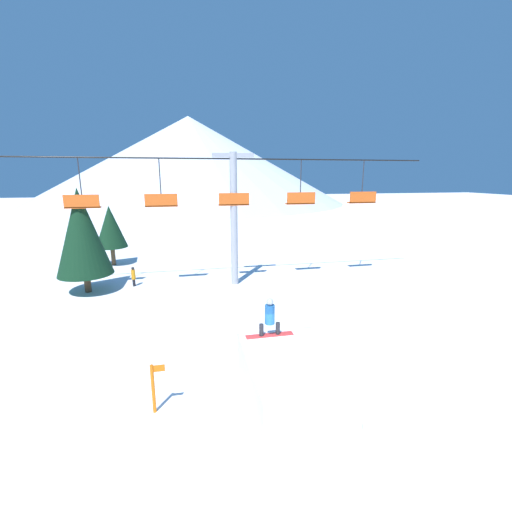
% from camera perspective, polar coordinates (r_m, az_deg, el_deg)
% --- Properties ---
extents(ground_plane, '(220.00, 220.00, 0.00)m').
position_cam_1_polar(ground_plane, '(10.95, 3.40, -24.16)').
color(ground_plane, white).
extents(mountain_ridge, '(76.07, 76.07, 20.78)m').
position_cam_1_polar(mountain_ridge, '(90.65, -10.99, 15.42)').
color(mountain_ridge, silver).
rests_on(mountain_ridge, ground_plane).
extents(snow_ramp, '(2.49, 3.54, 1.72)m').
position_cam_1_polar(snow_ramp, '(10.42, 5.89, -20.56)').
color(snow_ramp, white).
rests_on(snow_ramp, ground_plane).
extents(snowboarder, '(1.52, 0.31, 1.25)m').
position_cam_1_polar(snowboarder, '(10.84, 2.30, -10.26)').
color(snowboarder, '#B22D2D').
rests_on(snowboarder, snow_ramp).
extents(chairlift, '(24.49, 0.44, 7.99)m').
position_cam_1_polar(chairlift, '(20.65, -3.71, 8.13)').
color(chairlift, '#9E9EA3').
rests_on(chairlift, ground_plane).
extents(pine_tree_near, '(3.04, 3.04, 6.02)m').
position_cam_1_polar(pine_tree_near, '(21.65, -27.08, 3.55)').
color(pine_tree_near, '#4C3823').
rests_on(pine_tree_near, ground_plane).
extents(pine_tree_far, '(2.27, 2.27, 4.50)m').
position_cam_1_polar(pine_tree_far, '(27.73, -23.11, 4.49)').
color(pine_tree_far, '#4C3823').
rests_on(pine_tree_far, ground_plane).
extents(trail_marker, '(0.41, 0.10, 1.50)m').
position_cam_1_polar(trail_marker, '(10.78, -16.69, -20.20)').
color(trail_marker, orange).
rests_on(trail_marker, ground_plane).
extents(distant_skier, '(0.24, 0.24, 1.23)m').
position_cam_1_polar(distant_skier, '(22.27, -19.75, -3.12)').
color(distant_skier, black).
rests_on(distant_skier, ground_plane).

